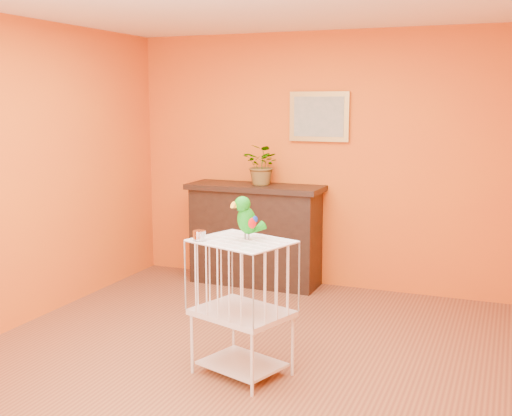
% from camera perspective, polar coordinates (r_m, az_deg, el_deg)
% --- Properties ---
extents(ground, '(4.50, 4.50, 0.00)m').
position_cam_1_polar(ground, '(4.87, -2.35, -13.57)').
color(ground, brown).
rests_on(ground, ground).
extents(room_shell, '(4.50, 4.50, 4.50)m').
position_cam_1_polar(room_shell, '(4.49, -2.49, 5.35)').
color(room_shell, '#C74B12').
rests_on(room_shell, ground).
extents(console_cabinet, '(1.42, 0.51, 1.05)m').
position_cam_1_polar(console_cabinet, '(6.71, -0.09, -2.36)').
color(console_cabinet, black).
rests_on(console_cabinet, ground).
extents(potted_plant, '(0.46, 0.50, 0.33)m').
position_cam_1_polar(potted_plant, '(6.58, 0.64, 3.46)').
color(potted_plant, '#26722D').
rests_on(potted_plant, console_cabinet).
extents(framed_picture, '(0.62, 0.04, 0.50)m').
position_cam_1_polar(framed_picture, '(6.57, 5.63, 8.09)').
color(framed_picture, '#A6803B').
rests_on(framed_picture, room_shell).
extents(birdcage, '(0.75, 0.66, 0.97)m').
position_cam_1_polar(birdcage, '(4.51, -1.26, -8.69)').
color(birdcage, silver).
rests_on(birdcage, ground).
extents(feed_cup, '(0.09, 0.09, 0.06)m').
position_cam_1_polar(feed_cup, '(4.41, -5.07, -2.42)').
color(feed_cup, silver).
rests_on(feed_cup, birdcage).
extents(parrot, '(0.22, 0.25, 0.31)m').
position_cam_1_polar(parrot, '(4.39, -0.84, -0.83)').
color(parrot, '#59544C').
rests_on(parrot, birdcage).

